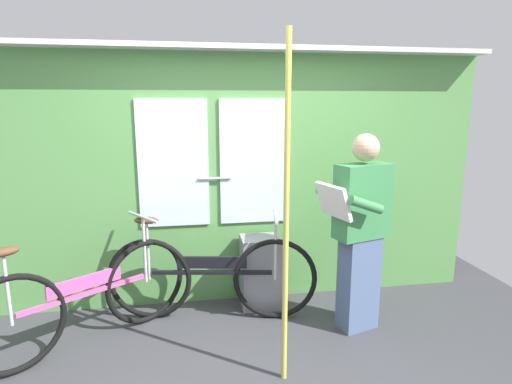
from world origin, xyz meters
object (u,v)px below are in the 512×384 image
object	(u,v)px
bicycle_near_door	(85,299)
bicycle_leaning_behind	(211,276)
passenger_reading_newspaper	(360,230)
trash_bin_by_wall	(260,272)
handrail_pole	(286,217)

from	to	relation	value
bicycle_near_door	bicycle_leaning_behind	bearing A→B (deg)	-19.74
passenger_reading_newspaper	trash_bin_by_wall	bearing A→B (deg)	-52.68
trash_bin_by_wall	handrail_pole	bearing A→B (deg)	-91.37
passenger_reading_newspaper	bicycle_near_door	bearing A→B (deg)	-19.35
bicycle_near_door	trash_bin_by_wall	xyz separation A→B (m)	(1.40, 0.42, -0.06)
bicycle_leaning_behind	handrail_pole	xyz separation A→B (m)	(0.42, -0.89, 0.74)
bicycle_leaning_behind	passenger_reading_newspaper	world-z (taller)	passenger_reading_newspaper
bicycle_leaning_behind	passenger_reading_newspaper	xyz separation A→B (m)	(1.15, -0.35, 0.46)
passenger_reading_newspaper	handrail_pole	world-z (taller)	handrail_pole
trash_bin_by_wall	passenger_reading_newspaper	bearing A→B (deg)	-35.76
bicycle_near_door	trash_bin_by_wall	size ratio (longest dim) A/B	2.21
bicycle_leaning_behind	trash_bin_by_wall	bearing A→B (deg)	29.18
bicycle_leaning_behind	passenger_reading_newspaper	size ratio (longest dim) A/B	1.11
bicycle_near_door	trash_bin_by_wall	bearing A→B (deg)	-18.32
bicycle_leaning_behind	trash_bin_by_wall	world-z (taller)	bicycle_leaning_behind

